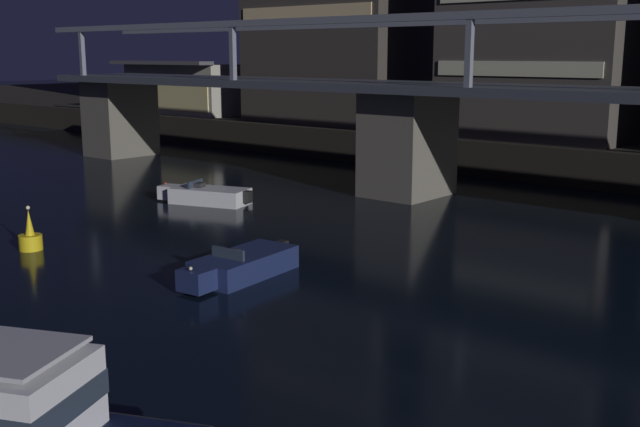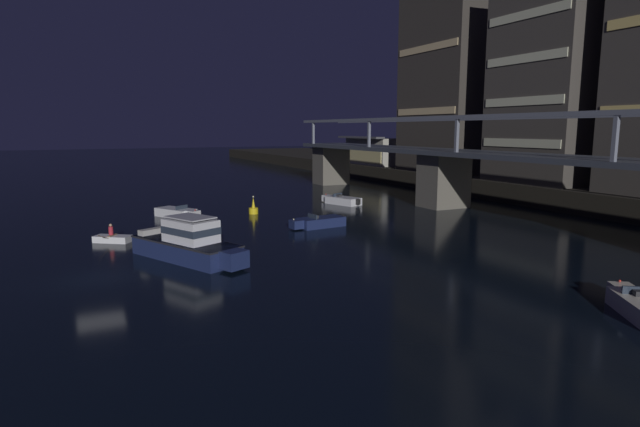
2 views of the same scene
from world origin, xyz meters
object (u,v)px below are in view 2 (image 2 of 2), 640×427
Objects in this scene: river_bridge at (546,178)px; speedboat_mid_left at (342,200)px; dinghy_with_paddler at (113,238)px; waterfront_pavilion at (378,151)px; speedboat_near_right at (177,213)px; cabin_cruiser_near_left at (189,243)px; channel_buoy at (253,209)px; tower_west_low at (468,19)px; tower_west_tall at (553,80)px; speedboat_mid_center at (319,222)px.

speedboat_mid_left is at bearing -156.09° from river_bridge.
river_bridge is 30.29× the size of dinghy_with_paddler.
speedboat_near_right is (25.96, -38.34, -4.02)m from waterfront_pavilion.
dinghy_with_paddler reaches higher than speedboat_mid_left.
river_bridge reaches higher than waterfront_pavilion.
cabin_cruiser_near_left is 5.20× the size of channel_buoy.
tower_west_low is 19.83m from tower_west_tall.
tower_west_low is 23.93× the size of channel_buoy.
tower_west_tall is at bearing 130.41° from river_bridge.
channel_buoy is at bearing -163.13° from speedboat_mid_center.
speedboat_near_right is at bearing 171.63° from cabin_cruiser_near_left.
tower_west_low reaches higher than speedboat_near_right.
speedboat_mid_center is at bearing 43.35° from speedboat_near_right.
waterfront_pavilion is 46.48m from speedboat_near_right.
channel_buoy is at bearing -72.60° from tower_west_low.
speedboat_mid_center is at bearing 16.87° from channel_buoy.
speedboat_mid_left is at bearing -69.78° from tower_west_low.
river_bridge is at bearing -14.94° from waterfront_pavilion.
channel_buoy is (-8.95, -2.72, 0.06)m from speedboat_mid_center.
cabin_cruiser_near_left is at bearing -43.75° from waterfront_pavilion.
dinghy_with_paddler is (18.74, -48.62, -22.83)m from tower_west_low.
cabin_cruiser_near_left is 16.84m from speedboat_near_right.
tower_west_low is at bearing 102.93° from speedboat_near_right.
tower_west_tall is at bearing 79.49° from channel_buoy.
river_bridge reaches higher than speedboat_mid_center.
river_bridge is at bearing 63.32° from speedboat_mid_center.
speedboat_near_right is at bearing -100.89° from channel_buoy.
tower_west_low is at bearing 111.07° from dinghy_with_paddler.
speedboat_mid_center is at bearing -116.68° from river_bridge.
waterfront_pavilion is at bearing -166.47° from tower_west_low.
tower_west_tall is 2.49× the size of cabin_cruiser_near_left.
speedboat_mid_left is 1.86× the size of dinghy_with_paddler.
tower_west_tall reaches higher than channel_buoy.
waterfront_pavilion is at bearing 124.10° from speedboat_near_right.
channel_buoy is (2.05, -10.82, 0.06)m from speedboat_mid_left.
tower_west_low is 56.39m from cabin_cruiser_near_left.
tower_west_low reaches higher than channel_buoy.
channel_buoy is at bearing -100.51° from tower_west_tall.
tower_west_low is at bearing 13.53° from waterfront_pavilion.
cabin_cruiser_near_left is at bearing -31.71° from channel_buoy.
tower_west_low is 34.53m from speedboat_mid_left.
tower_west_tall reaches higher than river_bridge.
speedboat_near_right is (-7.41, -39.68, -13.00)m from tower_west_tall.
speedboat_near_right is 0.95× the size of speedboat_mid_left.
channel_buoy reaches higher than speedboat_mid_center.
dinghy_with_paddler is at bearing -106.41° from river_bridge.
speedboat_mid_left is 0.98× the size of speedboat_mid_center.
speedboat_mid_center is at bearing -38.29° from waterfront_pavilion.
tower_west_tall is 47.91m from dinghy_with_paddler.
dinghy_with_paddler is at bearing -60.09° from channel_buoy.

